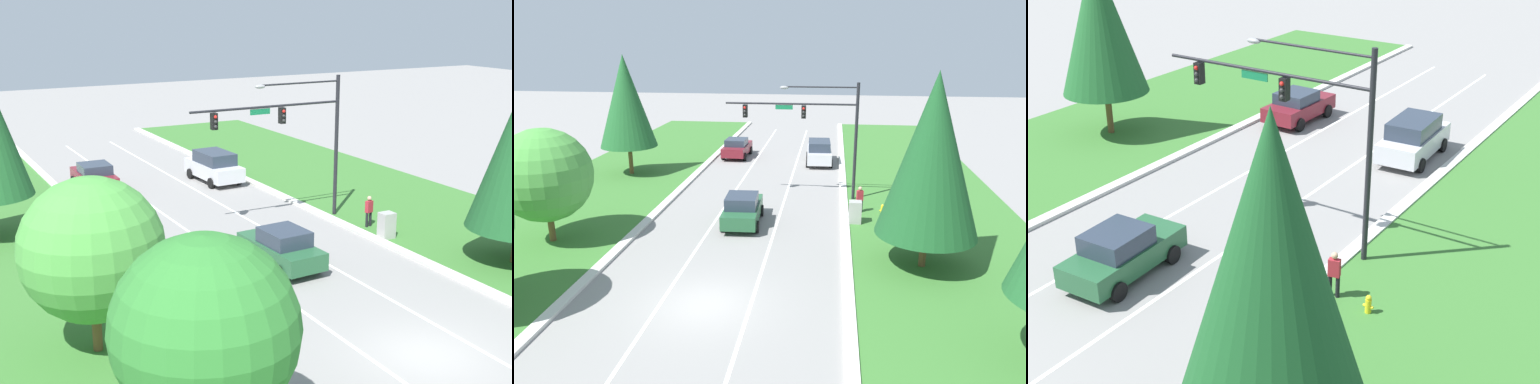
% 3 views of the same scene
% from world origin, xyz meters
% --- Properties ---
extents(ground_plane, '(160.00, 160.00, 0.00)m').
position_xyz_m(ground_plane, '(0.00, 0.00, 0.00)').
color(ground_plane, gray).
extents(curb_strip_right, '(0.50, 90.00, 0.15)m').
position_xyz_m(curb_strip_right, '(5.65, 0.00, 0.07)').
color(curb_strip_right, beige).
rests_on(curb_strip_right, ground_plane).
extents(curb_strip_left, '(0.50, 90.00, 0.15)m').
position_xyz_m(curb_strip_left, '(-5.65, 0.00, 0.07)').
color(curb_strip_left, beige).
rests_on(curb_strip_left, ground_plane).
extents(grass_verge_right, '(10.00, 90.00, 0.08)m').
position_xyz_m(grass_verge_right, '(10.90, 0.00, 0.04)').
color(grass_verge_right, '#38702D').
rests_on(grass_verge_right, ground_plane).
extents(lane_stripe_inner_left, '(0.14, 81.00, 0.01)m').
position_xyz_m(lane_stripe_inner_left, '(-1.80, 0.00, 0.00)').
color(lane_stripe_inner_left, white).
rests_on(lane_stripe_inner_left, ground_plane).
extents(lane_stripe_inner_right, '(0.14, 81.00, 0.01)m').
position_xyz_m(lane_stripe_inner_right, '(1.80, 0.00, 0.00)').
color(lane_stripe_inner_right, white).
rests_on(lane_stripe_inner_right, ground_plane).
extents(traffic_signal_mast, '(8.44, 0.41, 7.57)m').
position_xyz_m(traffic_signal_mast, '(3.78, 14.46, 5.09)').
color(traffic_signal_mast, black).
rests_on(traffic_signal_mast, ground_plane).
extents(silver_suv, '(2.32, 4.86, 1.97)m').
position_xyz_m(silver_suv, '(3.71, 24.33, 1.01)').
color(silver_suv, silver).
rests_on(silver_suv, ground_plane).
extents(forest_sedan, '(2.26, 4.53, 1.76)m').
position_xyz_m(forest_sedan, '(-0.14, 9.19, 0.87)').
color(forest_sedan, '#235633').
rests_on(forest_sedan, ground_plane).
extents(burgundy_sedan, '(2.24, 4.47, 1.69)m').
position_xyz_m(burgundy_sedan, '(-3.64, 25.88, 0.86)').
color(burgundy_sedan, maroon).
rests_on(burgundy_sedan, ground_plane).
extents(utility_cabinet, '(0.70, 0.60, 1.35)m').
position_xyz_m(utility_cabinet, '(6.21, 9.94, 0.68)').
color(utility_cabinet, '#9E9E99').
rests_on(utility_cabinet, ground_plane).
extents(pedestrian, '(0.42, 0.29, 1.69)m').
position_xyz_m(pedestrian, '(6.54, 11.81, 0.94)').
color(pedestrian, black).
rests_on(pedestrian, ground_plane).
extents(fire_hydrant, '(0.34, 0.20, 0.70)m').
position_xyz_m(fire_hydrant, '(7.89, 11.60, 0.34)').
color(fire_hydrant, gold).
rests_on(fire_hydrant, ground_plane).
extents(conifer_far_right_tree, '(4.51, 4.51, 8.89)m').
position_xyz_m(conifer_far_right_tree, '(9.07, 4.59, 5.28)').
color(conifer_far_right_tree, brown).
rests_on(conifer_far_right_tree, ground_plane).
extents(oak_far_left_tree, '(4.73, 4.73, 5.96)m').
position_xyz_m(oak_far_left_tree, '(-9.45, 5.31, 3.59)').
color(oak_far_left_tree, brown).
rests_on(oak_far_left_tree, ground_plane).
extents(conifer_mid_left_tree, '(4.27, 4.27, 9.08)m').
position_xyz_m(conifer_mid_left_tree, '(-10.68, 18.87, 5.66)').
color(conifer_mid_left_tree, brown).
rests_on(conifer_mid_left_tree, ground_plane).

